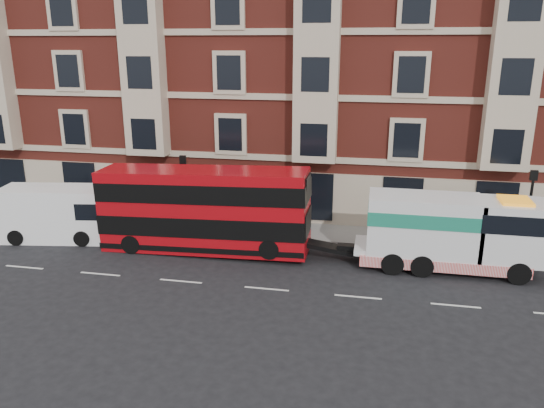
{
  "coord_description": "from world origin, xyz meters",
  "views": [
    {
      "loc": [
        4.41,
        -20.83,
        10.41
      ],
      "look_at": [
        -0.56,
        4.0,
        2.7
      ],
      "focal_mm": 35.0,
      "sensor_mm": 36.0,
      "label": 1
    }
  ],
  "objects": [
    {
      "name": "ground",
      "position": [
        0.0,
        0.0,
        0.0
      ],
      "size": [
        120.0,
        120.0,
        0.0
      ],
      "primitive_type": "plane",
      "color": "black",
      "rests_on": "ground"
    },
    {
      "name": "lamp_post_west",
      "position": [
        -6.0,
        6.2,
        2.68
      ],
      "size": [
        0.35,
        0.15,
        4.35
      ],
      "color": "black",
      "rests_on": "sidewalk"
    },
    {
      "name": "double_decker_bus",
      "position": [
        -4.07,
        3.79,
        2.3
      ],
      "size": [
        10.73,
        2.46,
        4.34
      ],
      "color": "#A80910",
      "rests_on": "ground"
    },
    {
      "name": "tow_truck",
      "position": [
        7.99,
        3.79,
        1.9
      ],
      "size": [
        8.59,
        2.54,
        3.58
      ],
      "color": "white",
      "rests_on": "ground"
    },
    {
      "name": "box_van",
      "position": [
        -12.67,
        3.91,
        1.44
      ],
      "size": [
        5.89,
        3.1,
        2.92
      ],
      "rotation": [
        0.0,
        0.0,
        0.16
      ],
      "color": "white",
      "rests_on": "ground"
    },
    {
      "name": "pedestrian",
      "position": [
        -15.05,
        6.21,
        1.02
      ],
      "size": [
        0.73,
        0.58,
        1.75
      ],
      "primitive_type": "imported",
      "rotation": [
        0.0,
        0.0,
        -0.29
      ],
      "color": "#1B2036",
      "rests_on": "sidewalk"
    },
    {
      "name": "lamp_post_east",
      "position": [
        12.0,
        6.2,
        2.68
      ],
      "size": [
        0.35,
        0.15,
        4.35
      ],
      "color": "black",
      "rests_on": "sidewalk"
    },
    {
      "name": "victorian_terrace",
      "position": [
        0.5,
        15.0,
        10.07
      ],
      "size": [
        45.0,
        12.0,
        20.4
      ],
      "color": "maroon",
      "rests_on": "ground"
    },
    {
      "name": "sidewalk",
      "position": [
        0.0,
        7.5,
        0.07
      ],
      "size": [
        90.0,
        3.0,
        0.15
      ],
      "primitive_type": "cube",
      "color": "slate",
      "rests_on": "ground"
    }
  ]
}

